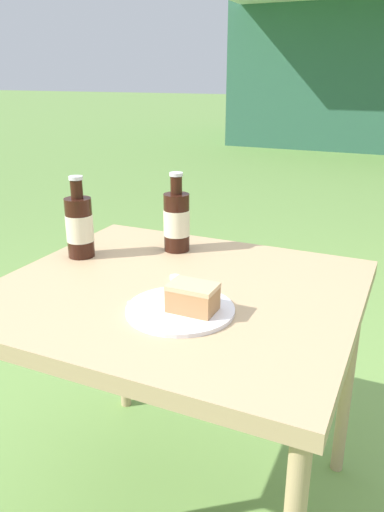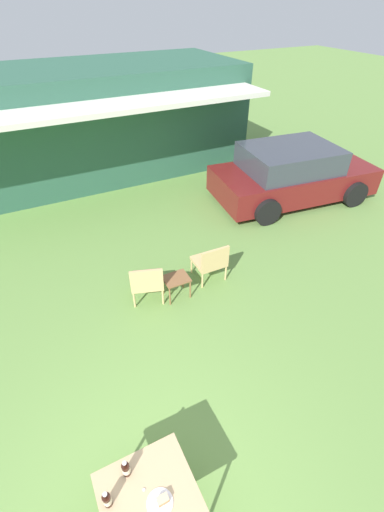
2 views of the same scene
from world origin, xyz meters
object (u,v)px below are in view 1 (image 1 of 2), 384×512
(cola_bottle_near, at_px, (177,221))
(cola_bottle_far, at_px, (80,226))
(patio_table, at_px, (176,310))
(cake_on_plate, at_px, (186,304))

(cola_bottle_near, bearing_deg, cola_bottle_far, -144.49)
(patio_table, relative_size, cola_bottle_near, 3.77)
(patio_table, relative_size, cake_on_plate, 3.62)
(cake_on_plate, bearing_deg, cola_bottle_far, 154.63)
(cola_bottle_far, bearing_deg, cola_bottle_near, 35.51)
(cake_on_plate, bearing_deg, cola_bottle_near, 118.93)
(cake_on_plate, height_order, cola_bottle_near, cola_bottle_near)
(cake_on_plate, distance_m, cola_bottle_near, 0.44)
(cake_on_plate, height_order, cola_bottle_far, cola_bottle_far)
(patio_table, height_order, cola_bottle_far, cola_bottle_far)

